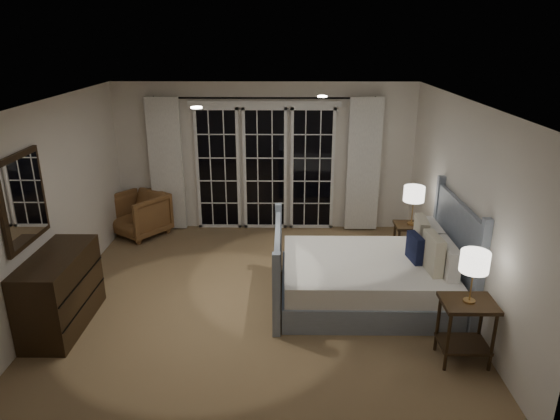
{
  "coord_description": "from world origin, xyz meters",
  "views": [
    {
      "loc": [
        0.34,
        -5.72,
        3.24
      ],
      "look_at": [
        0.28,
        0.42,
        1.05
      ],
      "focal_mm": 32.0,
      "sensor_mm": 36.0,
      "label": 1
    }
  ],
  "objects_px": {
    "lamp_right": "(414,194)",
    "armchair": "(140,214)",
    "nightstand_right": "(410,238)",
    "dresser": "(60,291)",
    "lamp_left": "(475,262)",
    "nightstand_left": "(466,322)",
    "bed": "(370,276)"
  },
  "relations": [
    {
      "from": "lamp_right",
      "to": "armchair",
      "type": "distance_m",
      "value": 4.46
    },
    {
      "from": "nightstand_right",
      "to": "armchair",
      "type": "bearing_deg",
      "value": 166.37
    },
    {
      "from": "lamp_right",
      "to": "dresser",
      "type": "bearing_deg",
      "value": -158.39
    },
    {
      "from": "lamp_left",
      "to": "nightstand_right",
      "type": "bearing_deg",
      "value": 90.32
    },
    {
      "from": "nightstand_left",
      "to": "lamp_right",
      "type": "height_order",
      "value": "lamp_right"
    },
    {
      "from": "armchair",
      "to": "lamp_left",
      "type": "bearing_deg",
      "value": -1.48
    },
    {
      "from": "bed",
      "to": "nightstand_right",
      "type": "relative_size",
      "value": 3.71
    },
    {
      "from": "nightstand_left",
      "to": "lamp_right",
      "type": "relative_size",
      "value": 1.21
    },
    {
      "from": "armchair",
      "to": "nightstand_right",
      "type": "bearing_deg",
      "value": 23.25
    },
    {
      "from": "bed",
      "to": "nightstand_left",
      "type": "relative_size",
      "value": 3.27
    },
    {
      "from": "lamp_left",
      "to": "dresser",
      "type": "relative_size",
      "value": 0.43
    },
    {
      "from": "nightstand_right",
      "to": "dresser",
      "type": "relative_size",
      "value": 0.48
    },
    {
      "from": "bed",
      "to": "armchair",
      "type": "distance_m",
      "value": 4.12
    },
    {
      "from": "bed",
      "to": "lamp_left",
      "type": "bearing_deg",
      "value": -57.98
    },
    {
      "from": "lamp_right",
      "to": "dresser",
      "type": "xyz_separation_m",
      "value": [
        -4.41,
        -1.75,
        -0.62
      ]
    },
    {
      "from": "nightstand_right",
      "to": "lamp_left",
      "type": "distance_m",
      "value": 2.47
    },
    {
      "from": "lamp_left",
      "to": "dresser",
      "type": "xyz_separation_m",
      "value": [
        -4.42,
        0.61,
        -0.68
      ]
    },
    {
      "from": "nightstand_right",
      "to": "dresser",
      "type": "distance_m",
      "value": 4.74
    },
    {
      "from": "nightstand_left",
      "to": "dresser",
      "type": "distance_m",
      "value": 4.47
    },
    {
      "from": "bed",
      "to": "dresser",
      "type": "bearing_deg",
      "value": -170.16
    },
    {
      "from": "bed",
      "to": "nightstand_right",
      "type": "xyz_separation_m",
      "value": [
        0.77,
        1.12,
        0.07
      ]
    },
    {
      "from": "bed",
      "to": "armchair",
      "type": "bearing_deg",
      "value": 148.52
    },
    {
      "from": "nightstand_left",
      "to": "lamp_left",
      "type": "xyz_separation_m",
      "value": [
        -0.0,
        0.0,
        0.67
      ]
    },
    {
      "from": "armchair",
      "to": "bed",
      "type": "bearing_deg",
      "value": 5.39
    },
    {
      "from": "lamp_right",
      "to": "armchair",
      "type": "xyz_separation_m",
      "value": [
        -4.28,
        1.04,
        -0.7
      ]
    },
    {
      "from": "dresser",
      "to": "nightstand_left",
      "type": "bearing_deg",
      "value": -7.88
    },
    {
      "from": "armchair",
      "to": "dresser",
      "type": "distance_m",
      "value": 2.79
    },
    {
      "from": "bed",
      "to": "nightstand_left",
      "type": "height_order",
      "value": "bed"
    },
    {
      "from": "nightstand_right",
      "to": "lamp_left",
      "type": "xyz_separation_m",
      "value": [
        0.01,
        -2.36,
        0.73
      ]
    },
    {
      "from": "lamp_left",
      "to": "armchair",
      "type": "distance_m",
      "value": 5.53
    },
    {
      "from": "nightstand_right",
      "to": "lamp_left",
      "type": "height_order",
      "value": "lamp_left"
    },
    {
      "from": "bed",
      "to": "lamp_left",
      "type": "height_order",
      "value": "bed"
    }
  ]
}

